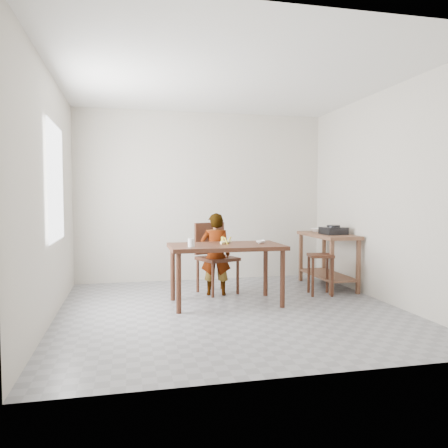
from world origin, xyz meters
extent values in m
cube|color=gray|center=(0.00, 0.00, -0.02)|extent=(4.00, 4.00, 0.04)
cube|color=white|center=(0.00, 0.00, 2.72)|extent=(4.00, 4.00, 0.04)
cube|color=beige|center=(0.00, 2.02, 1.35)|extent=(4.00, 0.04, 2.70)
cube|color=beige|center=(0.00, -2.02, 1.35)|extent=(4.00, 0.04, 2.70)
cube|color=beige|center=(-2.02, 0.00, 1.35)|extent=(0.04, 4.00, 2.70)
cube|color=beige|center=(2.02, 0.00, 1.35)|extent=(0.04, 4.00, 2.70)
cube|color=white|center=(-1.97, 0.20, 1.50)|extent=(0.02, 1.10, 1.30)
imported|color=white|center=(-0.02, 0.83, 0.56)|extent=(0.46, 0.36, 1.13)
cylinder|color=white|center=(-0.46, 0.12, 0.80)|extent=(0.10, 0.10, 0.10)
imported|color=white|center=(0.47, 0.34, 0.77)|extent=(0.15, 0.15, 0.04)
imported|color=white|center=(1.72, 1.38, 0.83)|extent=(0.28, 0.28, 0.05)
cube|color=black|center=(1.73, 0.85, 0.85)|extent=(0.34, 0.34, 0.11)
camera|label=1|loc=(-1.20, -4.98, 1.33)|focal=35.00mm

